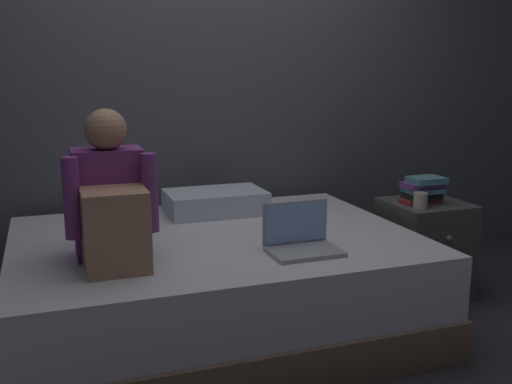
# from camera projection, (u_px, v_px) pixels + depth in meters

# --- Properties ---
(ground_plane) EXTENTS (8.00, 8.00, 0.00)m
(ground_plane) POSITION_uv_depth(u_px,v_px,m) (273.00, 349.00, 2.86)
(ground_plane) COLOR #2D2D33
(wall_back) EXTENTS (5.60, 0.10, 2.70)m
(wall_back) POSITION_uv_depth(u_px,v_px,m) (204.00, 66.00, 3.69)
(wall_back) COLOR #4C4F54
(wall_back) RESTS_ON ground_plane
(bed) EXTENTS (2.00, 1.50, 0.51)m
(bed) POSITION_uv_depth(u_px,v_px,m) (215.00, 284.00, 3.02)
(bed) COLOR #7A6047
(bed) RESTS_ON ground_plane
(nightstand) EXTENTS (0.44, 0.46, 0.57)m
(nightstand) POSITION_uv_depth(u_px,v_px,m) (424.00, 249.00, 3.50)
(nightstand) COLOR #474442
(nightstand) RESTS_ON ground_plane
(person_sitting) EXTENTS (0.39, 0.44, 0.66)m
(person_sitting) POSITION_uv_depth(u_px,v_px,m) (111.00, 204.00, 2.52)
(person_sitting) COLOR #75337A
(person_sitting) RESTS_ON bed
(laptop) EXTENTS (0.32, 0.23, 0.22)m
(laptop) POSITION_uv_depth(u_px,v_px,m) (301.00, 240.00, 2.69)
(laptop) COLOR #9EA0A5
(laptop) RESTS_ON bed
(pillow) EXTENTS (0.56, 0.36, 0.13)m
(pillow) POSITION_uv_depth(u_px,v_px,m) (215.00, 202.00, 3.41)
(pillow) COLOR silver
(pillow) RESTS_ON bed
(book_stack) EXTENTS (0.23, 0.17, 0.16)m
(book_stack) POSITION_uv_depth(u_px,v_px,m) (423.00, 190.00, 3.40)
(book_stack) COLOR #9E2D28
(book_stack) RESTS_ON nightstand
(mug) EXTENTS (0.08, 0.08, 0.09)m
(mug) POSITION_uv_depth(u_px,v_px,m) (420.00, 200.00, 3.28)
(mug) COLOR #BCB2A3
(mug) RESTS_ON nightstand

